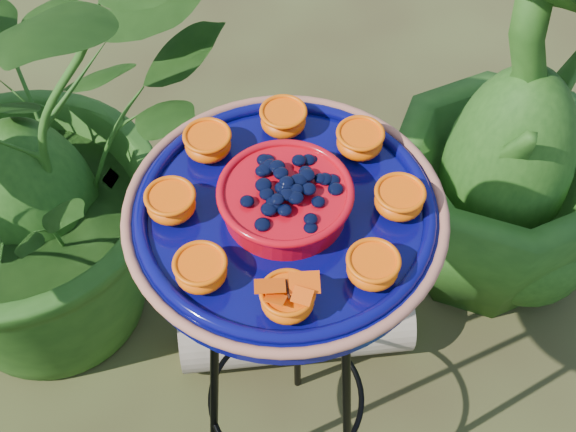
# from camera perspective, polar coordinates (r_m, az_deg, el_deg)

# --- Properties ---
(tripod_stand) EXTENTS (0.36, 0.36, 0.82)m
(tripod_stand) POSITION_cam_1_polar(r_m,az_deg,el_deg) (1.36, -0.15, -8.96)
(tripod_stand) COLOR black
(tripod_stand) RESTS_ON ground
(feeder_dish) EXTENTS (0.51, 0.51, 0.10)m
(feeder_dish) POSITION_cam_1_polar(r_m,az_deg,el_deg) (1.06, -0.19, 0.31)
(feeder_dish) COLOR #06074E
(feeder_dish) RESTS_ON tripod_stand
(driftwood_log) EXTENTS (0.52, 0.18, 0.17)m
(driftwood_log) POSITION_cam_1_polar(r_m,az_deg,el_deg) (1.85, 0.51, -7.67)
(driftwood_log) COLOR tan
(driftwood_log) RESTS_ON ground
(shrub_back_left) EXTENTS (1.22, 1.20, 1.03)m
(shrub_back_left) POSITION_cam_1_polar(r_m,az_deg,el_deg) (1.68, -19.02, 4.55)
(shrub_back_left) COLOR #1C4412
(shrub_back_left) RESTS_ON ground
(shrub_back_right) EXTENTS (0.75, 0.75, 0.95)m
(shrub_back_right) POSITION_cam_1_polar(r_m,az_deg,el_deg) (1.76, 16.19, 6.28)
(shrub_back_right) COLOR #1C4412
(shrub_back_right) RESTS_ON ground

